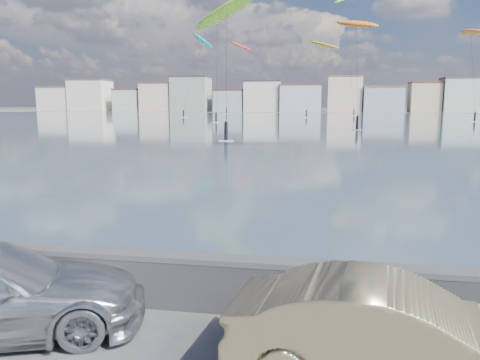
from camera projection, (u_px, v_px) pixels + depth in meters
name	position (u px, v px, depth m)	size (l,w,h in m)	color
bay_water	(309.00, 121.00, 94.95)	(500.00, 177.00, 0.00)	#334C5D
far_shore_strip	(316.00, 111.00, 200.39)	(500.00, 60.00, 0.00)	#4C473D
seawall	(174.00, 277.00, 8.55)	(400.00, 0.36, 1.08)	#28282B
far_buildings	(320.00, 97.00, 185.58)	(240.79, 13.26, 14.60)	beige
car_champagne	(391.00, 334.00, 6.16)	(1.51, 4.33, 1.43)	tan
kitesurfer_0	(227.00, 11.00, 58.06)	(10.36, 18.06, 17.58)	#8CD826
kitesurfer_2	(324.00, 46.00, 120.25)	(8.63, 8.73, 19.97)	#BF8C19
kitesurfer_4	(471.00, 33.00, 103.17)	(4.69, 19.63, 20.43)	orange
kitesurfer_8	(202.00, 43.00, 130.28)	(5.88, 18.71, 22.71)	#19BFBF
kitesurfer_13	(357.00, 25.00, 76.03)	(8.18, 19.45, 18.08)	orange
kitesurfer_14	(241.00, 47.00, 157.36)	(8.69, 9.16, 24.68)	red
kitesurfer_17	(344.00, 1.00, 140.41)	(7.95, 14.35, 36.39)	#8CD826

